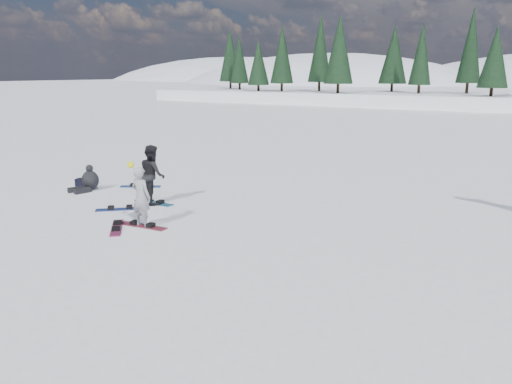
{
  "coord_description": "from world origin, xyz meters",
  "views": [
    {
      "loc": [
        9.48,
        -10.82,
        4.21
      ],
      "look_at": [
        2.73,
        0.12,
        1.1
      ],
      "focal_mm": 35.0,
      "sensor_mm": 36.0,
      "label": 1
    }
  ],
  "objects_px": {
    "snowboard_loose_b": "(117,228)",
    "snowboarder_man": "(153,174)",
    "snowboarder_woman": "(141,197)",
    "snowboard_loose_c": "(141,186)",
    "gear_bag": "(82,183)",
    "seated_rider": "(89,180)",
    "snowboard_loose_a": "(120,209)"
  },
  "relations": [
    {
      "from": "snowboarder_woman",
      "to": "snowboarder_man",
      "type": "height_order",
      "value": "snowboarder_man"
    },
    {
      "from": "snowboarder_woman",
      "to": "snowboarder_man",
      "type": "relative_size",
      "value": 0.96
    },
    {
      "from": "snowboarder_woman",
      "to": "seated_rider",
      "type": "height_order",
      "value": "snowboarder_woman"
    },
    {
      "from": "snowboarder_woman",
      "to": "snowboarder_man",
      "type": "distance_m",
      "value": 2.57
    },
    {
      "from": "snowboarder_woman",
      "to": "snowboard_loose_a",
      "type": "height_order",
      "value": "snowboarder_woman"
    },
    {
      "from": "snowboarder_man",
      "to": "snowboard_loose_a",
      "type": "relative_size",
      "value": 1.29
    },
    {
      "from": "snowboard_loose_b",
      "to": "seated_rider",
      "type": "bearing_deg",
      "value": -164.99
    },
    {
      "from": "snowboard_loose_c",
      "to": "seated_rider",
      "type": "bearing_deg",
      "value": -162.52
    },
    {
      "from": "seated_rider",
      "to": "snowboard_loose_c",
      "type": "xyz_separation_m",
      "value": [
        1.21,
        1.35,
        -0.34
      ]
    },
    {
      "from": "snowboard_loose_a",
      "to": "snowboarder_man",
      "type": "bearing_deg",
      "value": 32.6
    },
    {
      "from": "seated_rider",
      "to": "snowboard_loose_c",
      "type": "relative_size",
      "value": 0.79
    },
    {
      "from": "seated_rider",
      "to": "snowboard_loose_a",
      "type": "distance_m",
      "value": 3.25
    },
    {
      "from": "gear_bag",
      "to": "seated_rider",
      "type": "bearing_deg",
      "value": -20.36
    },
    {
      "from": "seated_rider",
      "to": "snowboard_loose_c",
      "type": "height_order",
      "value": "seated_rider"
    },
    {
      "from": "seated_rider",
      "to": "snowboard_loose_b",
      "type": "bearing_deg",
      "value": -13.59
    },
    {
      "from": "snowboarder_woman",
      "to": "snowboard_loose_c",
      "type": "distance_m",
      "value": 5.13
    },
    {
      "from": "snowboarder_man",
      "to": "gear_bag",
      "type": "height_order",
      "value": "snowboarder_man"
    },
    {
      "from": "snowboard_loose_c",
      "to": "snowboard_loose_b",
      "type": "height_order",
      "value": "same"
    },
    {
      "from": "snowboard_loose_a",
      "to": "snowboard_loose_b",
      "type": "bearing_deg",
      "value": -87.67
    },
    {
      "from": "seated_rider",
      "to": "snowboard_loose_b",
      "type": "height_order",
      "value": "seated_rider"
    },
    {
      "from": "snowboard_loose_a",
      "to": "snowboard_loose_b",
      "type": "relative_size",
      "value": 1.0
    },
    {
      "from": "snowboarder_man",
      "to": "seated_rider",
      "type": "distance_m",
      "value": 3.35
    },
    {
      "from": "snowboarder_woman",
      "to": "snowboard_loose_c",
      "type": "height_order",
      "value": "snowboarder_woman"
    },
    {
      "from": "snowboarder_woman",
      "to": "snowboard_loose_a",
      "type": "xyz_separation_m",
      "value": [
        -1.84,
        0.92,
        -0.85
      ]
    },
    {
      "from": "snowboarder_woman",
      "to": "snowboard_loose_c",
      "type": "relative_size",
      "value": 1.23
    },
    {
      "from": "snowboarder_man",
      "to": "gear_bag",
      "type": "relative_size",
      "value": 4.28
    },
    {
      "from": "snowboard_loose_b",
      "to": "snowboarder_man",
      "type": "bearing_deg",
      "value": 158.9
    },
    {
      "from": "gear_bag",
      "to": "snowboard_loose_c",
      "type": "bearing_deg",
      "value": 29.75
    },
    {
      "from": "snowboarder_woman",
      "to": "gear_bag",
      "type": "bearing_deg",
      "value": -25.03
    },
    {
      "from": "seated_rider",
      "to": "gear_bag",
      "type": "bearing_deg",
      "value": 178.35
    },
    {
      "from": "snowboard_loose_a",
      "to": "snowboard_loose_c",
      "type": "height_order",
      "value": "same"
    },
    {
      "from": "snowboarder_man",
      "to": "snowboard_loose_c",
      "type": "bearing_deg",
      "value": -1.22
    }
  ]
}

